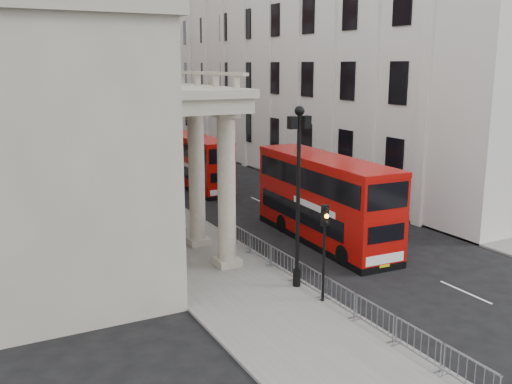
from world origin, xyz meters
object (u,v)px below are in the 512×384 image
lamp_post_north (117,122)px  bus_far (197,161)px  lamp_post_south (298,185)px  pedestrian_c (166,213)px  monument_column (72,31)px  traffic_light (325,235)px  bus_near (324,198)px  lamp_post_mid (176,143)px  pedestrian_b (147,227)px  pedestrian_a (152,215)px

lamp_post_north → bus_far: lamp_post_north is taller
lamp_post_south → pedestrian_c: bearing=99.6°
lamp_post_north → pedestrian_c: (-2.08, -19.64, -3.90)m
monument_column → bus_far: bearing=-92.1°
monument_column → pedestrian_c: (-8.68, -75.64, -14.97)m
traffic_light → pedestrian_c: 14.69m
lamp_post_north → bus_far: (4.20, -9.16, -2.64)m
bus_near → pedestrian_c: (-7.30, 6.88, -1.60)m
monument_column → lamp_post_mid: bearing=-95.2°
traffic_light → pedestrian_b: traffic_light is taller
lamp_post_north → bus_near: lamp_post_north is taller
monument_column → lamp_post_mid: (-6.60, -72.00, -11.07)m
lamp_post_north → bus_near: (5.21, -26.53, -2.29)m
bus_far → pedestrian_a: 12.47m
bus_far → monument_column: bearing=87.2°
lamp_post_south → lamp_post_north: same height
pedestrian_b → lamp_post_mid: bearing=-142.1°
bus_near → pedestrian_b: (-9.30, 4.47, -1.67)m
monument_column → pedestrian_c: bearing=-96.5°
lamp_post_south → pedestrian_b: size_ratio=5.03×
lamp_post_mid → lamp_post_north: 16.00m
lamp_post_mid → pedestrian_a: (-2.90, -3.31, -4.03)m
pedestrian_b → traffic_light: bearing=91.2°
monument_column → traffic_light: 91.17m
lamp_post_south → lamp_post_mid: 16.00m
traffic_light → pedestrian_c: (-2.18, 14.37, -2.09)m
monument_column → pedestrian_b: (-10.69, -78.06, -15.03)m
lamp_post_north → bus_near: bearing=-78.9°
pedestrian_a → traffic_light: bearing=-92.4°
lamp_post_north → pedestrian_c: 20.14m
lamp_post_mid → traffic_light: (0.10, -18.02, -1.80)m
monument_column → lamp_post_south: size_ratio=6.51×
monument_column → lamp_post_south: bearing=-94.3°
lamp_post_south → pedestrian_b: (-4.09, 9.94, -3.96)m
bus_near → pedestrian_a: bearing=140.7°
pedestrian_c → bus_far: bearing=78.4°
lamp_post_mid → bus_near: lamp_post_mid is taller
bus_far → pedestrian_a: bearing=-125.7°
lamp_post_mid → pedestrian_c: size_ratio=4.66×
bus_near → traffic_light: bearing=-121.9°
lamp_post_south → bus_near: 7.90m
lamp_post_mid → pedestrian_a: size_ratio=5.47×
monument_column → lamp_post_south: (-6.60, -88.00, -11.07)m
traffic_light → bus_far: traffic_light is taller
lamp_post_mid → pedestrian_b: lamp_post_mid is taller
traffic_light → bus_near: 9.08m
lamp_post_north → bus_far: bearing=-65.4°
lamp_post_mid → bus_far: size_ratio=0.82×
lamp_post_south → lamp_post_mid: (0.00, 16.00, 0.00)m
lamp_post_mid → lamp_post_north: bearing=90.0°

